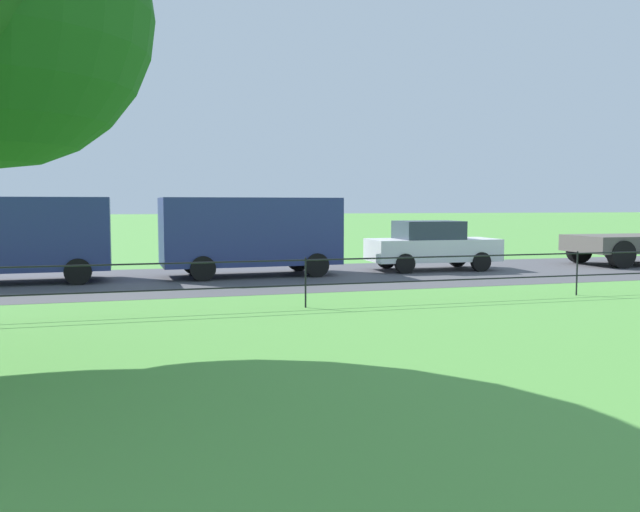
{
  "coord_description": "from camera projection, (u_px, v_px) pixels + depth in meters",
  "views": [
    {
      "loc": [
        -3.31,
        2.3,
        2.04
      ],
      "look_at": [
        -1.33,
        9.13,
        1.48
      ],
      "focal_mm": 36.63,
      "sensor_mm": 36.0,
      "label": 1
    }
  ],
  "objects": [
    {
      "name": "street_strip",
      "position": [
        255.0,
        278.0,
        18.2
      ],
      "size": [
        80.0,
        6.92,
        0.01
      ],
      "primitive_type": "cube",
      "color": "#4C4C51",
      "rests_on": "ground"
    },
    {
      "name": "park_fence",
      "position": [
        306.0,
        274.0,
        12.92
      ],
      "size": [
        38.04,
        0.04,
        1.0
      ],
      "color": "black",
      "rests_on": "ground"
    },
    {
      "name": "panel_van_far_left",
      "position": [
        10.0,
        234.0,
        16.94
      ],
      "size": [
        5.03,
        2.17,
        2.24
      ],
      "color": "navy",
      "rests_on": "ground"
    },
    {
      "name": "panel_van_far_right",
      "position": [
        251.0,
        232.0,
        18.69
      ],
      "size": [
        5.07,
        2.24,
        2.24
      ],
      "color": "navy",
      "rests_on": "ground"
    },
    {
      "name": "car_white_center",
      "position": [
        432.0,
        245.0,
        20.38
      ],
      "size": [
        4.06,
        1.93,
        1.54
      ],
      "color": "silver",
      "rests_on": "ground"
    }
  ]
}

